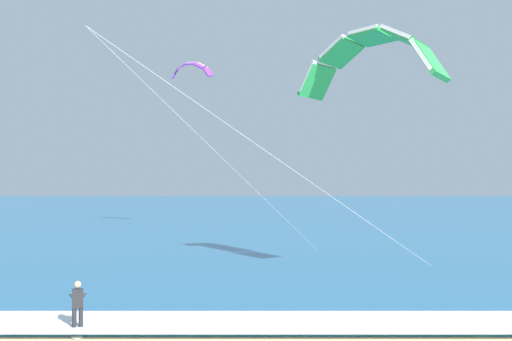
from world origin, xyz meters
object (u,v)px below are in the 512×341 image
(kite_primary, at_px, (371,54))
(kite_distant, at_px, (192,68))
(surfboard, at_px, (79,334))
(kitesurfer, at_px, (79,304))

(kite_primary, relative_size, kite_distant, 3.64)
(surfboard, distance_m, kite_primary, 17.73)
(surfboard, bearing_deg, kitesurfer, 107.26)
(kitesurfer, bearing_deg, kite_distant, 90.15)
(kite_distant, bearing_deg, surfboard, -89.85)
(surfboard, relative_size, kite_distant, 0.39)
(kite_distant, bearing_deg, kite_primary, -64.50)
(kitesurfer, distance_m, kite_primary, 17.19)
(kitesurfer, relative_size, kite_distant, 0.44)
(kitesurfer, bearing_deg, kite_primary, 38.77)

